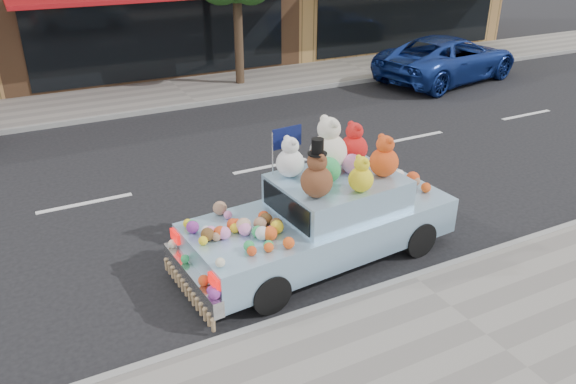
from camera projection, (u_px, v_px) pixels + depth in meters
ground at (271, 166)px, 12.54m from camera, size 120.00×120.00×0.00m
near_sidewalk at (486, 338)px, 7.31m from camera, size 60.00×3.00×0.12m
far_sidewalk at (182, 92)px, 17.71m from camera, size 60.00×3.00×0.12m
near_kerb at (413, 279)px, 8.51m from camera, size 60.00×0.12×0.13m
far_kerb at (197, 104)px, 16.51m from camera, size 60.00×0.12×0.13m
car_blue at (448, 58)px, 18.90m from camera, size 5.78×3.50×1.50m
art_car at (323, 213)px, 8.86m from camera, size 4.61×2.09×2.24m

